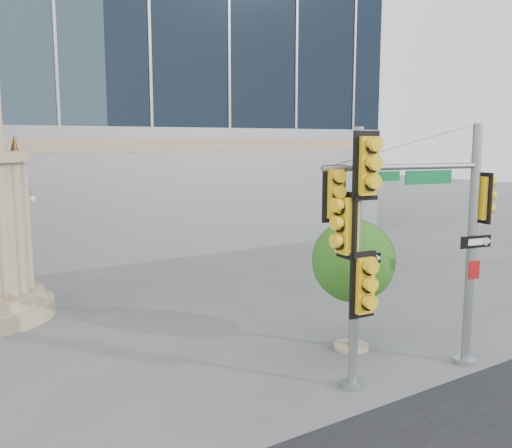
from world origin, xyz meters
TOP-DOWN VIEW (x-y plane):
  - ground at (0.00, 0.00)m, footprint 120.00×120.00m
  - main_signal_pole at (2.36, -1.29)m, footprint 4.45×1.29m
  - secondary_signal_pole at (0.04, -1.12)m, footprint 0.98×0.79m
  - street_tree at (1.80, 0.82)m, footprint 2.20×2.15m

SIDE VIEW (x-z plane):
  - ground at x=0.00m, z-range 0.00..0.00m
  - street_tree at x=1.80m, z-range 0.54..3.97m
  - secondary_signal_pole at x=0.04m, z-range 0.50..6.20m
  - main_signal_pole at x=2.36m, z-range 0.70..6.51m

